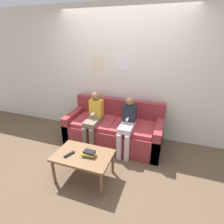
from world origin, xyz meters
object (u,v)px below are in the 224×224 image
object	(u,v)px
tv_remote	(69,154)
coffee_table	(83,157)
person_left	(94,117)
couch	(114,130)
person_right	(127,123)

from	to	relation	value
tv_remote	coffee_table	bearing A→B (deg)	44.80
person_left	tv_remote	world-z (taller)	person_left
couch	tv_remote	distance (m)	1.19
coffee_table	tv_remote	world-z (taller)	tv_remote
coffee_table	person_left	size ratio (longest dim) A/B	0.78
couch	tv_remote	size ratio (longest dim) A/B	10.79
tv_remote	person_left	bearing A→B (deg)	114.83
person_right	coffee_table	bearing A→B (deg)	-116.77
couch	coffee_table	size ratio (longest dim) A/B	2.22
person_right	tv_remote	size ratio (longest dim) A/B	6.09
person_left	person_right	xyz separation A→B (m)	(0.66, -0.01, -0.02)
person_right	couch	bearing A→B (deg)	146.96
person_left	coffee_table	bearing A→B (deg)	-75.66
couch	coffee_table	distance (m)	1.08
couch	person_right	xyz separation A→B (m)	(0.31, -0.20, 0.30)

